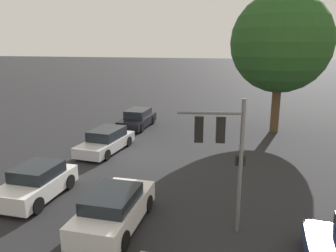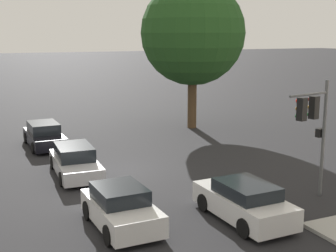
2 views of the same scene
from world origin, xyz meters
The scene contains 7 objects.
ground_plane centered at (0.00, 0.00, 0.00)m, with size 300.00×300.00×0.00m, color black.
street_tree centered at (-8.07, 8.37, 6.68)m, with size 7.27×7.27×10.33m.
traffic_signal centered at (6.99, 5.94, 3.35)m, with size 0.85×2.31×4.83m.
crossing_car_0 centered at (-0.22, -1.99, 0.67)m, with size 4.80×2.14×1.42m.
crossing_car_1 centered at (-6.61, -2.31, 0.68)m, with size 4.61×1.96×1.45m.
crossing_car_2 centered at (6.54, -2.00, 0.69)m, with size 3.89×2.00×1.45m.
crossing_car_3 centered at (7.80, 2.25, 0.69)m, with size 4.32×2.04×1.43m.
Camera 2 is at (21.23, -6.90, 6.66)m, focal length 50.00 mm.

